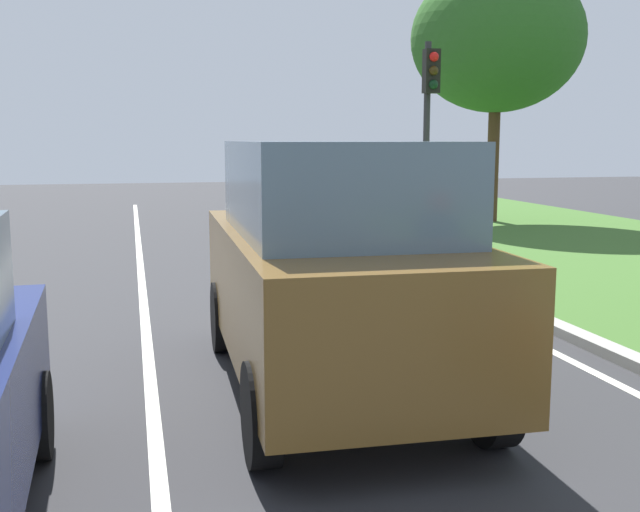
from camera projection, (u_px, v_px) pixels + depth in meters
The scene contains 7 objects.
ground_plane at pixel (189, 289), 11.81m from camera, with size 60.00×60.00×0.00m, color #2D2D30.
lane_line_center at pixel (143, 291), 11.65m from camera, with size 0.12×32.00×0.01m, color silver.
lane_line_right_edge at pixel (408, 279), 12.67m from camera, with size 0.12×32.00×0.01m, color silver.
curb_right at pixel (436, 274), 12.78m from camera, with size 0.24×48.00×0.12m, color #9E9B93.
car_suv_ahead at pixel (334, 266), 6.88m from camera, with size 2.08×4.55×2.28m.
traffic_light_near_right at pixel (429, 107), 16.05m from camera, with size 0.32×0.50×4.33m.
tree_roadside_far at pixel (497, 39), 20.34m from camera, with size 4.60×4.60×6.92m.
Camera 1 is at (-0.81, 2.25, 2.30)m, focal length 42.83 mm.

